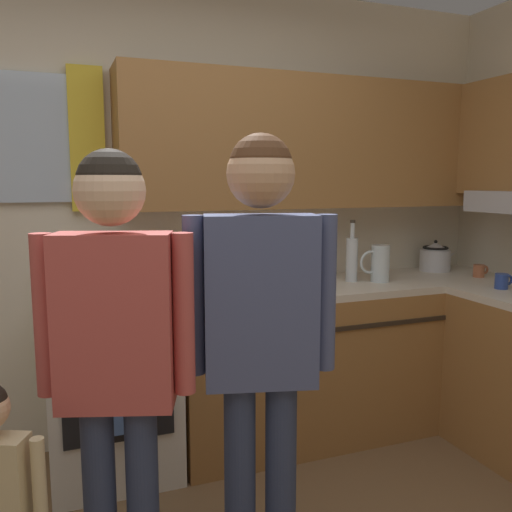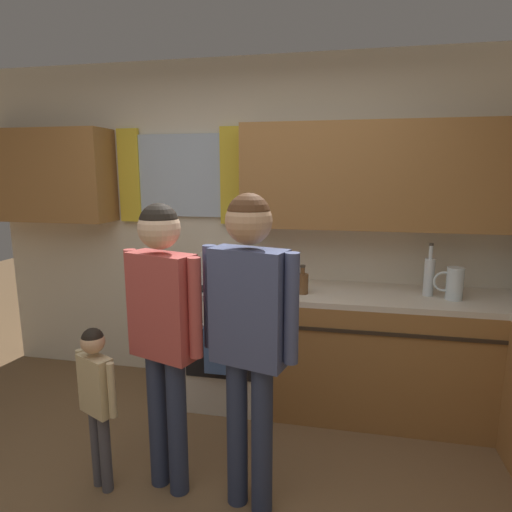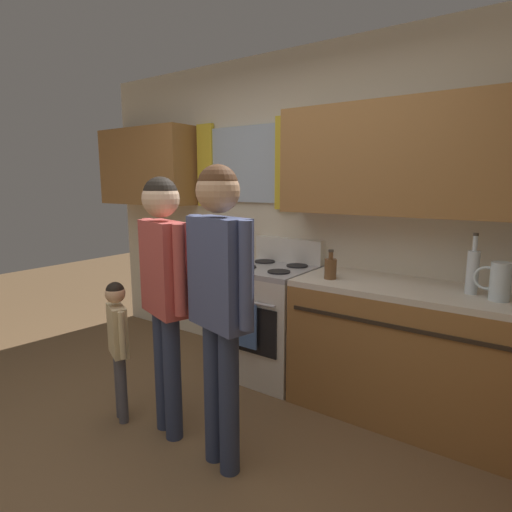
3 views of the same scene
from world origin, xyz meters
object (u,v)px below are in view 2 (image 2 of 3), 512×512
bottle_tall_clear (429,276)px  water_pitcher (454,283)px  adult_in_plaid (249,319)px  small_child (97,390)px  bottle_squat_brown (302,283)px  adult_holding_child (163,317)px  stove_oven (231,339)px

bottle_tall_clear → water_pitcher: 0.16m
adult_in_plaid → bottle_tall_clear: bearing=47.6°
small_child → bottle_squat_brown: bearing=45.8°
water_pitcher → adult_holding_child: size_ratio=0.14×
bottle_squat_brown → adult_in_plaid: adult_in_plaid is taller
stove_oven → small_child: size_ratio=1.17×
adult_holding_child → small_child: (-0.36, -0.08, -0.41)m
water_pitcher → small_child: 2.32m
stove_oven → bottle_tall_clear: bottle_tall_clear is taller
bottle_tall_clear → stove_oven: bearing=-179.2°
water_pitcher → adult_in_plaid: size_ratio=0.13×
small_child → adult_holding_child: bearing=12.5°
bottle_tall_clear → water_pitcher: bottle_tall_clear is taller
small_child → stove_oven: bearing=68.6°
stove_oven → adult_in_plaid: size_ratio=0.67×
bottle_squat_brown → adult_in_plaid: bearing=-99.4°
stove_oven → bottle_squat_brown: 0.76m
bottle_squat_brown → adult_in_plaid: (-0.16, -0.99, 0.06)m
stove_oven → adult_holding_child: bearing=-94.3°
bottle_squat_brown → adult_in_plaid: 1.01m
stove_oven → bottle_squat_brown: bottle_squat_brown is taller
bottle_squat_brown → bottle_tall_clear: bearing=8.5°
adult_holding_child → bottle_squat_brown: bearing=56.1°
bottle_squat_brown → adult_holding_child: bearing=-123.9°
stove_oven → water_pitcher: 1.65m
water_pitcher → adult_holding_child: (-1.64, -1.00, -0.01)m
bottle_tall_clear → adult_holding_child: (-1.49, -1.07, -0.04)m
stove_oven → bottle_tall_clear: (1.41, 0.02, 0.57)m
stove_oven → water_pitcher: bearing=-1.9°
stove_oven → bottle_tall_clear: bearing=0.8°
adult_holding_child → bottle_tall_clear: bearing=35.7°
bottle_tall_clear → bottle_squat_brown: size_ratio=1.79×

